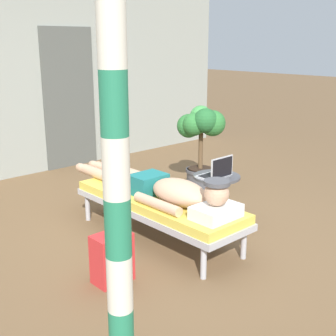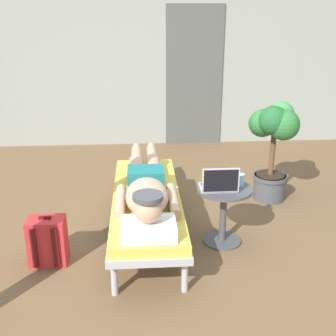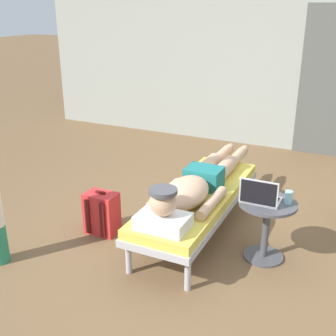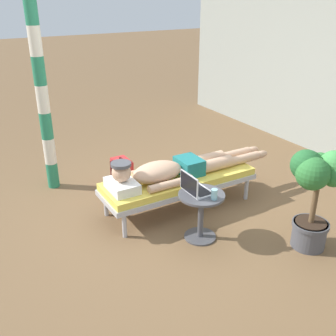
# 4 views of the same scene
# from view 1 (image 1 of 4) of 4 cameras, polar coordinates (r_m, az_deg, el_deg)

# --- Properties ---
(ground_plane) EXTENTS (40.00, 40.00, 0.00)m
(ground_plane) POSITION_cam_1_polar(r_m,az_deg,el_deg) (4.46, 1.43, -8.72)
(ground_plane) COLOR brown
(house_wall_back) EXTENTS (7.60, 0.20, 2.70)m
(house_wall_back) POSITION_cam_1_polar(r_m,az_deg,el_deg) (6.60, -18.96, 10.63)
(house_wall_back) COLOR #999E93
(house_wall_back) RESTS_ON ground
(house_door_panel) EXTENTS (0.84, 0.03, 2.04)m
(house_door_panel) POSITION_cam_1_polar(r_m,az_deg,el_deg) (6.89, -12.33, 8.53)
(house_door_panel) COLOR #545651
(house_door_panel) RESTS_ON ground
(lounge_chair) EXTENTS (0.61, 1.88, 0.42)m
(lounge_chair) POSITION_cam_1_polar(r_m,az_deg,el_deg) (4.33, -1.27, -4.54)
(lounge_chair) COLOR #B7B7BC
(lounge_chair) RESTS_ON ground
(person_reclining) EXTENTS (0.53, 2.17, 0.33)m
(person_reclining) POSITION_cam_1_polar(r_m,az_deg,el_deg) (4.23, -0.73, -2.55)
(person_reclining) COLOR white
(person_reclining) RESTS_ON lounge_chair
(side_table) EXTENTS (0.48, 0.48, 0.52)m
(side_table) POSITION_cam_1_polar(r_m,az_deg,el_deg) (4.68, 6.10, -2.92)
(side_table) COLOR #4C4C51
(side_table) RESTS_ON ground
(laptop) EXTENTS (0.31, 0.24, 0.23)m
(laptop) POSITION_cam_1_polar(r_m,az_deg,el_deg) (4.53, 6.17, -0.53)
(laptop) COLOR silver
(laptop) RESTS_ON side_table
(drink_glass) EXTENTS (0.06, 0.06, 0.11)m
(drink_glass) POSITION_cam_1_polar(r_m,az_deg,el_deg) (4.75, 6.96, 0.15)
(drink_glass) COLOR #99D8E5
(drink_glass) RESTS_ON side_table
(backpack) EXTENTS (0.30, 0.26, 0.42)m
(backpack) POSITION_cam_1_polar(r_m,az_deg,el_deg) (3.66, -7.09, -11.22)
(backpack) COLOR red
(backpack) RESTS_ON ground
(potted_plant) EXTENTS (0.51, 0.58, 1.07)m
(potted_plant) POSITION_cam_1_polar(r_m,az_deg,el_deg) (5.62, 4.20, 4.18)
(potted_plant) COLOR #4C4C51
(potted_plant) RESTS_ON ground
(porch_post) EXTENTS (0.15, 0.15, 2.39)m
(porch_post) POSITION_cam_1_polar(r_m,az_deg,el_deg) (2.41, -6.57, 0.02)
(porch_post) COLOR #267F59
(porch_post) RESTS_ON ground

